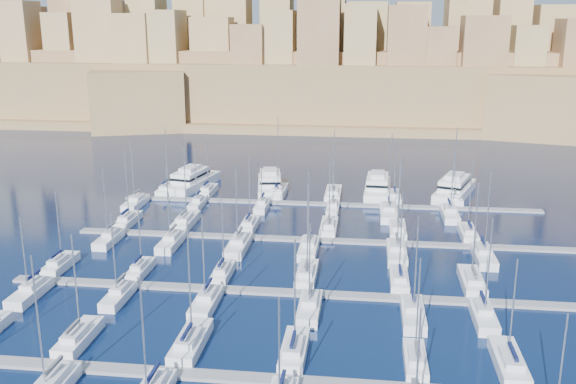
# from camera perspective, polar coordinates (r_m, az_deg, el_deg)

# --- Properties ---
(ground) EXTENTS (600.00, 600.00, 0.00)m
(ground) POSITION_cam_1_polar(r_m,az_deg,el_deg) (99.48, 2.32, -6.31)
(ground) COLOR black
(ground) RESTS_ON ground
(pontoon_near) EXTENTS (84.00, 2.00, 0.40)m
(pontoon_near) POSITION_cam_1_polar(r_m,az_deg,el_deg) (68.99, -0.13, -16.45)
(pontoon_near) COLOR slate
(pontoon_near) RESTS_ON ground
(pontoon_mid_near) EXTENTS (84.00, 2.00, 0.40)m
(pontoon_mid_near) POSITION_cam_1_polar(r_m,az_deg,el_deg) (88.37, 1.67, -9.01)
(pontoon_mid_near) COLOR slate
(pontoon_mid_near) RESTS_ON ground
(pontoon_mid_far) EXTENTS (84.00, 2.00, 0.40)m
(pontoon_mid_far) POSITION_cam_1_polar(r_m,az_deg,el_deg) (108.76, 2.77, -4.30)
(pontoon_mid_far) COLOR slate
(pontoon_mid_far) RESTS_ON ground
(pontoon_far) EXTENTS (84.00, 2.00, 0.40)m
(pontoon_far) POSITION_cam_1_polar(r_m,az_deg,el_deg) (129.67, 3.50, -1.08)
(pontoon_far) COLOR slate
(pontoon_far) RESTS_ON ground
(sailboat_1) EXTENTS (2.66, 8.85, 13.40)m
(sailboat_1) POSITION_cam_1_polar(r_m,az_deg,el_deg) (79.73, -18.13, -12.20)
(sailboat_1) COLOR white
(sailboat_1) RESTS_ON ground
(sailboat_2) EXTENTS (2.95, 9.84, 15.25)m
(sailboat_2) POSITION_cam_1_polar(r_m,az_deg,el_deg) (75.76, -8.65, -13.06)
(sailboat_2) COLOR white
(sailboat_2) RESTS_ON ground
(sailboat_3) EXTENTS (2.72, 9.08, 13.86)m
(sailboat_3) POSITION_cam_1_polar(r_m,az_deg,el_deg) (73.35, 0.55, -13.89)
(sailboat_3) COLOR white
(sailboat_3) RESTS_ON ground
(sailboat_4) EXTENTS (2.36, 7.86, 12.59)m
(sailboat_4) POSITION_cam_1_polar(r_m,az_deg,el_deg) (72.74, 11.25, -14.49)
(sailboat_4) COLOR white
(sailboat_4) RESTS_ON ground
(sailboat_5) EXTENTS (2.86, 9.53, 12.64)m
(sailboat_5) POSITION_cam_1_polar(r_m,az_deg,el_deg) (74.93, 19.05, -14.13)
(sailboat_5) COLOR white
(sailboat_5) RESTS_ON ground
(sailboat_12) EXTENTS (2.48, 8.25, 12.14)m
(sailboat_12) POSITION_cam_1_polar(r_m,az_deg,el_deg) (102.85, -19.57, -6.05)
(sailboat_12) COLOR white
(sailboat_12) RESTS_ON ground
(sailboat_13) EXTENTS (2.21, 7.36, 11.27)m
(sailboat_13) POSITION_cam_1_polar(r_m,az_deg,el_deg) (97.59, -12.96, -6.69)
(sailboat_13) COLOR white
(sailboat_13) RESTS_ON ground
(sailboat_14) EXTENTS (2.34, 7.81, 11.60)m
(sailboat_14) POSITION_cam_1_polar(r_m,az_deg,el_deg) (94.42, -5.79, -7.12)
(sailboat_14) COLOR white
(sailboat_14) RESTS_ON ground
(sailboat_15) EXTENTS (2.76, 9.20, 14.38)m
(sailboat_15) POSITION_cam_1_polar(r_m,az_deg,el_deg) (93.22, 1.68, -7.32)
(sailboat_15) COLOR white
(sailboat_15) RESTS_ON ground
(sailboat_16) EXTENTS (2.55, 8.50, 13.79)m
(sailboat_16) POSITION_cam_1_polar(r_m,az_deg,el_deg) (92.73, 9.85, -7.68)
(sailboat_16) COLOR white
(sailboat_16) RESTS_ON ground
(sailboat_17) EXTENTS (2.91, 9.70, 15.20)m
(sailboat_17) POSITION_cam_1_polar(r_m,az_deg,el_deg) (94.38, 16.03, -7.64)
(sailboat_17) COLOR white
(sailboat_17) RESTS_ON ground
(sailboat_18) EXTENTS (2.64, 8.81, 11.81)m
(sailboat_18) POSITION_cam_1_polar(r_m,az_deg,el_deg) (94.11, -21.93, -8.26)
(sailboat_18) COLOR white
(sailboat_18) RESTS_ON ground
(sailboat_19) EXTENTS (2.39, 7.96, 12.62)m
(sailboat_19) POSITION_cam_1_polar(r_m,az_deg,el_deg) (89.38, -14.84, -8.89)
(sailboat_19) COLOR white
(sailboat_19) RESTS_ON ground
(sailboat_20) EXTENTS (2.72, 9.06, 13.11)m
(sailboat_20) POSITION_cam_1_polar(r_m,az_deg,el_deg) (85.30, -7.29, -9.67)
(sailboat_20) COLOR white
(sailboat_20) RESTS_ON ground
(sailboat_21) EXTENTS (2.74, 9.12, 12.47)m
(sailboat_21) POSITION_cam_1_polar(r_m,az_deg,el_deg) (83.15, 1.93, -10.23)
(sailboat_21) COLOR white
(sailboat_21) RESTS_ON ground
(sailboat_22) EXTENTS (2.81, 9.37, 13.94)m
(sailboat_22) POSITION_cam_1_polar(r_m,az_deg,el_deg) (83.04, 11.04, -10.54)
(sailboat_22) COLOR white
(sailboat_22) RESTS_ON ground
(sailboat_23) EXTENTS (2.60, 8.65, 13.90)m
(sailboat_23) POSITION_cam_1_polar(r_m,az_deg,el_deg) (84.49, 16.99, -10.49)
(sailboat_23) COLOR white
(sailboat_23) RESTS_ON ground
(sailboat_24) EXTENTS (2.59, 8.63, 13.83)m
(sailboat_24) POSITION_cam_1_polar(r_m,az_deg,el_deg) (121.08, -14.04, -2.44)
(sailboat_24) COLOR white
(sailboat_24) RESTS_ON ground
(sailboat_25) EXTENTS (2.99, 9.97, 14.65)m
(sailboat_25) POSITION_cam_1_polar(r_m,az_deg,el_deg) (118.32, -9.07, -2.57)
(sailboat_25) COLOR white
(sailboat_25) RESTS_ON ground
(sailboat_26) EXTENTS (2.55, 8.51, 13.32)m
(sailboat_26) POSITION_cam_1_polar(r_m,az_deg,el_deg) (115.00, -3.45, -2.94)
(sailboat_26) COLOR white
(sailboat_26) RESTS_ON ground
(sailboat_27) EXTENTS (2.82, 9.41, 14.36)m
(sailboat_27) POSITION_cam_1_polar(r_m,az_deg,el_deg) (113.78, 3.65, -3.13)
(sailboat_27) COLOR white
(sailboat_27) RESTS_ON ground
(sailboat_28) EXTENTS (2.83, 9.43, 13.95)m
(sailboat_28) POSITION_cam_1_polar(r_m,az_deg,el_deg) (113.79, 9.71, -3.32)
(sailboat_28) COLOR white
(sailboat_28) RESTS_ON ground
(sailboat_29) EXTENTS (2.63, 8.78, 13.46)m
(sailboat_29) POSITION_cam_1_polar(r_m,az_deg,el_deg) (114.75, 15.71, -3.53)
(sailboat_29) COLOR white
(sailboat_29) RESTS_ON ground
(sailboat_30) EXTENTS (2.53, 8.45, 13.39)m
(sailboat_30) POSITION_cam_1_polar(r_m,az_deg,el_deg) (111.80, -15.62, -4.02)
(sailboat_30) COLOR white
(sailboat_30) RESTS_ON ground
(sailboat_31) EXTENTS (2.72, 9.07, 13.46)m
(sailboat_31) POSITION_cam_1_polar(r_m,az_deg,el_deg) (107.90, -10.36, -4.39)
(sailboat_31) COLOR white
(sailboat_31) RESTS_ON ground
(sailboat_32) EXTENTS (2.97, 9.89, 14.56)m
(sailboat_32) POSITION_cam_1_polar(r_m,az_deg,el_deg) (104.78, -4.45, -4.77)
(sailboat_32) COLOR white
(sailboat_32) RESTS_ON ground
(sailboat_33) EXTENTS (2.83, 9.43, 13.89)m
(sailboat_33) POSITION_cam_1_polar(r_m,az_deg,el_deg) (103.41, 1.85, -5.01)
(sailboat_33) COLOR white
(sailboat_33) RESTS_ON ground
(sailboat_34) EXTENTS (3.01, 10.05, 15.62)m
(sailboat_34) POSITION_cam_1_polar(r_m,az_deg,el_deg) (102.91, 9.64, -5.32)
(sailboat_34) COLOR white
(sailboat_34) RESTS_ON ground
(sailboat_35) EXTENTS (2.87, 9.57, 14.72)m
(sailboat_35) POSITION_cam_1_polar(r_m,az_deg,el_deg) (104.69, 16.99, -5.43)
(sailboat_35) COLOR white
(sailboat_35) RESTS_ON ground
(sailboat_36) EXTENTS (2.69, 8.97, 14.44)m
(sailboat_36) POSITION_cam_1_polar(r_m,az_deg,el_deg) (140.99, -10.70, 0.24)
(sailboat_36) COLOR white
(sailboat_36) RESTS_ON ground
(sailboat_37) EXTENTS (2.62, 8.73, 11.89)m
(sailboat_37) POSITION_cam_1_polar(r_m,az_deg,el_deg) (138.45, -7.15, 0.10)
(sailboat_37) COLOR white
(sailboat_37) RESTS_ON ground
(sailboat_38) EXTENTS (3.20, 10.67, 16.98)m
(sailboat_38) POSITION_cam_1_polar(r_m,az_deg,el_deg) (136.51, -0.91, 0.03)
(sailboat_38) COLOR white
(sailboat_38) RESTS_ON ground
(sailboat_39) EXTENTS (3.18, 10.59, 14.37)m
(sailboat_39) POSITION_cam_1_polar(r_m,az_deg,el_deg) (135.40, 4.04, -0.15)
(sailboat_39) COLOR white
(sailboat_39) RESTS_ON ground
(sailboat_40) EXTENTS (2.67, 8.89, 13.07)m
(sailboat_40) POSITION_cam_1_polar(r_m,az_deg,el_deg) (134.60, 9.40, -0.42)
(sailboat_40) COLOR white
(sailboat_40) RESTS_ON ground
(sailboat_41) EXTENTS (3.05, 10.15, 15.72)m
(sailboat_41) POSITION_cam_1_polar(r_m,az_deg,el_deg) (136.26, 14.44, -0.50)
(sailboat_41) COLOR white
(sailboat_41) RESTS_ON ground
(sailboat_42) EXTENTS (2.79, 9.30, 13.49)m
(sailboat_42) POSITION_cam_1_polar(r_m,az_deg,el_deg) (132.07, -13.39, -0.93)
(sailboat_42) COLOR white
(sailboat_42) RESTS_ON ground
(sailboat_43) EXTENTS (2.22, 7.39, 12.43)m
(sailboat_43) POSITION_cam_1_polar(r_m,az_deg,el_deg) (129.19, -8.06, -1.03)
(sailboat_43) COLOR white
(sailboat_43) RESTS_ON ground
(sailboat_44) EXTENTS (2.25, 7.50, 10.40)m
(sailboat_44) POSITION_cam_1_polar(r_m,az_deg,el_deg) (126.44, -2.33, -1.26)
(sailboat_44) COLOR white
(sailboat_44) RESTS_ON ground
(sailboat_45) EXTENTS (2.30, 7.66, 10.94)m
(sailboat_45) POSITION_cam_1_polar(r_m,az_deg,el_deg) (124.93, 4.00, -1.48)
(sailboat_45) COLOR white
(sailboat_45) RESTS_ON ground
(sailboat_46) EXTENTS (3.22, 10.74, 16.32)m
(sailboat_46) POSITION_cam_1_polar(r_m,az_deg,el_deg) (123.40, 8.94, -1.81)
(sailboat_46) COLOR white
(sailboat_46) RESTS_ON ground
(sailboat_47) EXTENTS (2.87, 9.55, 13.09)m
(sailboat_47) POSITION_cam_1_polar(r_m,az_deg,el_deg) (124.94, 14.18, -1.90)
(sailboat_47) COLOR white
(sailboat_47) RESTS_ON ground
(motor_yacht_a) EXTENTS (8.93, 18.94, 5.25)m
(motor_yacht_a) POSITION_cam_1_polar(r_m,az_deg,el_deg) (144.09, -8.54, 1.06)
(motor_yacht_a) COLOR white
(motor_yacht_a) RESTS_ON ground
(motor_yacht_b) EXTENTS (7.71, 17.56, 5.25)m
(motor_yacht_b) POSITION_cam_1_polar(r_m,az_deg,el_deg) (139.88, -1.62, 0.79)
(motor_yacht_b) COLOR white
(motor_yacht_b) RESTS_ON ground
(motor_yacht_c) EXTENTS (5.79, 17.24, 5.25)m
(motor_yacht_c) POSITION_cam_1_polar(r_m,az_deg,el_deg) (138.44, 7.95, 0.50)
(motor_yacht_c) COLOR white
(motor_yacht_c) RESTS_ON ground
(motor_yacht_d) EXTENTS (11.28, 19.22, 5.25)m
(motor_yacht_d) POSITION_cam_1_polar(r_m,az_deg,el_deg) (140.36, 14.58, 0.35)
(motor_yacht_d) COLOR white
(motor_yacht_d) RESTS_ON ground
(fortified_city) EXTENTS (460.00, 108.95, 59.52)m
(fortified_city) POSITION_cam_1_polar(r_m,az_deg,el_deg) (248.64, 5.34, 10.07)
(fortified_city) COLOR brown
(fortified_city) RESTS_ON ground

